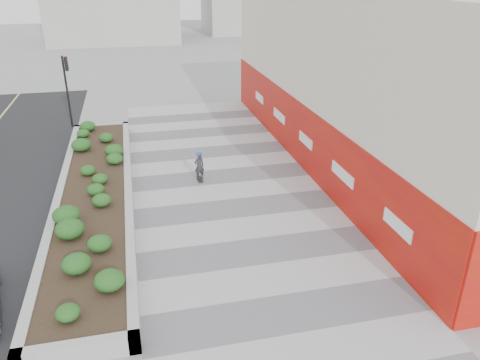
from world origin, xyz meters
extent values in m
plane|color=gray|center=(0.00, 0.00, 0.00)|extent=(160.00, 160.00, 0.00)
cube|color=#A8A8AD|center=(0.00, 3.00, 0.01)|extent=(8.00, 36.00, 0.01)
cube|color=beige|center=(7.00, 9.00, 4.00)|extent=(6.00, 24.00, 8.00)
cube|color=#AF0D10|center=(4.02, 9.00, 1.50)|extent=(0.12, 24.00, 3.00)
cube|color=#9E9EA0|center=(-5.50, -1.85, 0.28)|extent=(3.00, 0.30, 0.55)
cube|color=#9E9EA0|center=(-5.50, 15.85, 0.28)|extent=(3.00, 0.30, 0.55)
cube|color=#9E9EA0|center=(-6.85, 7.00, 0.28)|extent=(0.30, 18.00, 0.55)
cube|color=#9E9EA0|center=(-4.15, 7.00, 0.28)|extent=(0.30, 18.00, 0.55)
cube|color=#2D2116|center=(-5.50, 7.00, 0.25)|extent=(2.40, 17.40, 0.50)
cylinder|color=black|center=(-7.30, 17.50, 2.10)|extent=(0.12, 0.12, 4.20)
cube|color=black|center=(-7.12, 17.50, 3.75)|extent=(0.18, 0.28, 0.80)
cylinder|color=#595654|center=(0.50, 3.00, 0.00)|extent=(0.44, 0.44, 0.01)
cube|color=black|center=(-1.02, 8.00, 0.07)|extent=(0.20, 0.72, 0.02)
imported|color=#2B2A30|center=(-1.02, 8.00, 0.69)|extent=(0.50, 0.38, 1.23)
sphere|color=#1C40F3|center=(-1.02, 8.00, 1.27)|extent=(0.23, 0.23, 0.23)
camera|label=1|loc=(-3.64, -11.07, 8.69)|focal=35.00mm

